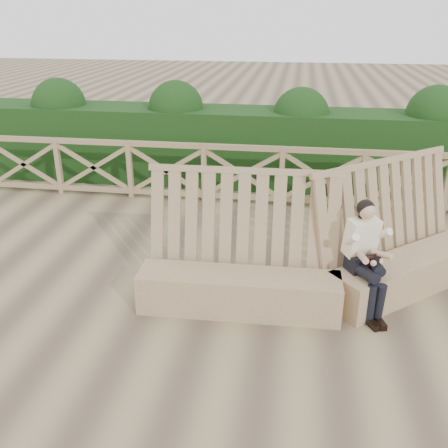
# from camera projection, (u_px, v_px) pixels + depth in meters

# --- Properties ---
(ground) EXTENTS (60.00, 60.00, 0.00)m
(ground) POSITION_uv_depth(u_px,v_px,m) (209.00, 303.00, 6.17)
(ground) COLOR brown
(ground) RESTS_ON ground
(bench) EXTENTS (4.37, 2.23, 1.62)m
(bench) POSITION_uv_depth(u_px,v_px,m) (326.00, 267.00, 6.15)
(bench) COLOR #81644A
(bench) RESTS_ON ground
(woman) EXTENTS (0.56, 0.81, 1.36)m
(woman) POSITION_uv_depth(u_px,v_px,m) (366.00, 252.00, 5.77)
(woman) COLOR black
(woman) RESTS_ON ground
(guardrail) EXTENTS (10.10, 0.09, 1.10)m
(guardrail) POSITION_uv_depth(u_px,v_px,m) (242.00, 174.00, 9.12)
(guardrail) COLOR #8B7051
(guardrail) RESTS_ON ground
(hedge) EXTENTS (12.00, 1.20, 1.50)m
(hedge) POSITION_uv_depth(u_px,v_px,m) (249.00, 147.00, 10.13)
(hedge) COLOR black
(hedge) RESTS_ON ground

